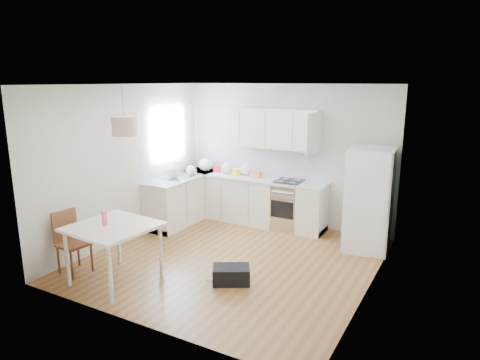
# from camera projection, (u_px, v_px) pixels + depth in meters

# --- Properties ---
(floor) EXTENTS (4.20, 4.20, 0.00)m
(floor) POSITION_uv_depth(u_px,v_px,m) (232.00, 260.00, 6.74)
(floor) COLOR brown
(floor) RESTS_ON ground
(ceiling) EXTENTS (4.20, 4.20, 0.00)m
(ceiling) POSITION_uv_depth(u_px,v_px,m) (231.00, 85.00, 6.12)
(ceiling) COLOR white
(ceiling) RESTS_ON wall_back
(wall_back) EXTENTS (4.20, 0.00, 4.20)m
(wall_back) POSITION_uv_depth(u_px,v_px,m) (286.00, 155.00, 8.22)
(wall_back) COLOR beige
(wall_back) RESTS_ON floor
(wall_left) EXTENTS (0.00, 4.20, 4.20)m
(wall_left) POSITION_uv_depth(u_px,v_px,m) (127.00, 163.00, 7.42)
(wall_left) COLOR beige
(wall_left) RESTS_ON floor
(wall_right) EXTENTS (0.00, 4.20, 4.20)m
(wall_right) POSITION_uv_depth(u_px,v_px,m) (374.00, 194.00, 5.44)
(wall_right) COLOR beige
(wall_right) RESTS_ON floor
(window_glassblock) EXTENTS (0.02, 1.00, 1.00)m
(window_glassblock) POSITION_uv_depth(u_px,v_px,m) (168.00, 134.00, 8.30)
(window_glassblock) COLOR #BFE0F9
(window_glassblock) RESTS_ON wall_left
(cabinets_back) EXTENTS (3.00, 0.60, 0.88)m
(cabinets_back) POSITION_uv_depth(u_px,v_px,m) (251.00, 200.00, 8.45)
(cabinets_back) COLOR white
(cabinets_back) RESTS_ON floor
(cabinets_left) EXTENTS (0.60, 1.80, 0.88)m
(cabinets_left) POSITION_uv_depth(u_px,v_px,m) (184.00, 200.00, 8.51)
(cabinets_left) COLOR white
(cabinets_left) RESTS_ON floor
(counter_back) EXTENTS (3.02, 0.64, 0.04)m
(counter_back) POSITION_uv_depth(u_px,v_px,m) (251.00, 178.00, 8.35)
(counter_back) COLOR #B3B5B8
(counter_back) RESTS_ON cabinets_back
(counter_left) EXTENTS (0.64, 1.82, 0.04)m
(counter_left) POSITION_uv_depth(u_px,v_px,m) (183.00, 177.00, 8.40)
(counter_left) COLOR #B3B5B8
(counter_left) RESTS_ON cabinets_left
(backsplash_back) EXTENTS (3.00, 0.01, 0.58)m
(backsplash_back) POSITION_uv_depth(u_px,v_px,m) (258.00, 160.00, 8.53)
(backsplash_back) COLOR white
(backsplash_back) RESTS_ON wall_back
(backsplash_left) EXTENTS (0.01, 1.80, 0.58)m
(backsplash_left) POSITION_uv_depth(u_px,v_px,m) (170.00, 160.00, 8.47)
(backsplash_left) COLOR white
(backsplash_left) RESTS_ON wall_left
(upper_cabinets) EXTENTS (1.70, 0.32, 0.75)m
(upper_cabinets) POSITION_uv_depth(u_px,v_px,m) (276.00, 128.00, 8.03)
(upper_cabinets) COLOR white
(upper_cabinets) RESTS_ON wall_back
(range_oven) EXTENTS (0.50, 0.61, 0.88)m
(range_oven) POSITION_uv_depth(u_px,v_px,m) (288.00, 206.00, 8.08)
(range_oven) COLOR silver
(range_oven) RESTS_ON floor
(sink) EXTENTS (0.50, 0.80, 0.16)m
(sink) POSITION_uv_depth(u_px,v_px,m) (181.00, 177.00, 8.36)
(sink) COLOR silver
(sink) RESTS_ON counter_left
(refrigerator) EXTENTS (0.90, 0.93, 1.70)m
(refrigerator) POSITION_uv_depth(u_px,v_px,m) (370.00, 199.00, 7.04)
(refrigerator) COLOR white
(refrigerator) RESTS_ON floor
(dining_table) EXTENTS (1.14, 1.14, 0.83)m
(dining_table) POSITION_uv_depth(u_px,v_px,m) (113.00, 232.00, 5.84)
(dining_table) COLOR beige
(dining_table) RESTS_ON floor
(dining_chair) EXTENTS (0.43, 0.43, 0.92)m
(dining_chair) POSITION_uv_depth(u_px,v_px,m) (74.00, 243.00, 6.20)
(dining_chair) COLOR #502E18
(dining_chair) RESTS_ON floor
(drink_bottle) EXTENTS (0.07, 0.07, 0.25)m
(drink_bottle) POSITION_uv_depth(u_px,v_px,m) (104.00, 217.00, 5.79)
(drink_bottle) COLOR #ED426A
(drink_bottle) RESTS_ON dining_table
(gym_bag) EXTENTS (0.61, 0.54, 0.24)m
(gym_bag) POSITION_uv_depth(u_px,v_px,m) (231.00, 275.00, 5.95)
(gym_bag) COLOR black
(gym_bag) RESTS_ON floor
(pendant_lamp) EXTENTS (0.34, 0.34, 0.25)m
(pendant_lamp) POSITION_uv_depth(u_px,v_px,m) (124.00, 126.00, 5.53)
(pendant_lamp) COLOR #C5B398
(pendant_lamp) RESTS_ON ceiling
(grocery_bag_a) EXTENTS (0.29, 0.25, 0.26)m
(grocery_bag_a) POSITION_uv_depth(u_px,v_px,m) (206.00, 165.00, 8.85)
(grocery_bag_a) COLOR white
(grocery_bag_a) RESTS_ON counter_back
(grocery_bag_b) EXTENTS (0.24, 0.21, 0.22)m
(grocery_bag_b) POSITION_uv_depth(u_px,v_px,m) (227.00, 168.00, 8.61)
(grocery_bag_b) COLOR white
(grocery_bag_b) RESTS_ON counter_back
(grocery_bag_c) EXTENTS (0.25, 0.21, 0.22)m
(grocery_bag_c) POSITION_uv_depth(u_px,v_px,m) (246.00, 170.00, 8.47)
(grocery_bag_c) COLOR white
(grocery_bag_c) RESTS_ON counter_back
(grocery_bag_d) EXTENTS (0.22, 0.18, 0.19)m
(grocery_bag_d) POSITION_uv_depth(u_px,v_px,m) (191.00, 170.00, 8.46)
(grocery_bag_d) COLOR white
(grocery_bag_d) RESTS_ON counter_back
(grocery_bag_e) EXTENTS (0.30, 0.25, 0.27)m
(grocery_bag_e) POSITION_uv_depth(u_px,v_px,m) (173.00, 171.00, 8.20)
(grocery_bag_e) COLOR white
(grocery_bag_e) RESTS_ON counter_left
(snack_orange) EXTENTS (0.16, 0.12, 0.10)m
(snack_orange) POSITION_uv_depth(u_px,v_px,m) (257.00, 175.00, 8.28)
(snack_orange) COLOR #ED5915
(snack_orange) RESTS_ON counter_back
(snack_yellow) EXTENTS (0.20, 0.19, 0.12)m
(snack_yellow) POSITION_uv_depth(u_px,v_px,m) (236.00, 172.00, 8.51)
(snack_yellow) COLOR yellow
(snack_yellow) RESTS_ON counter_back
(snack_red) EXTENTS (0.18, 0.15, 0.11)m
(snack_red) POSITION_uv_depth(u_px,v_px,m) (218.00, 169.00, 8.79)
(snack_red) COLOR red
(snack_red) RESTS_ON counter_back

